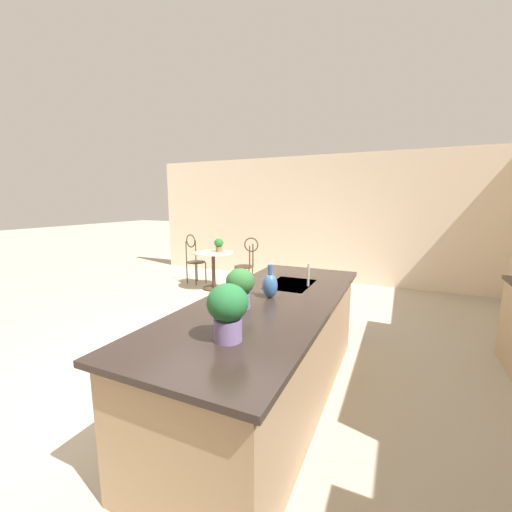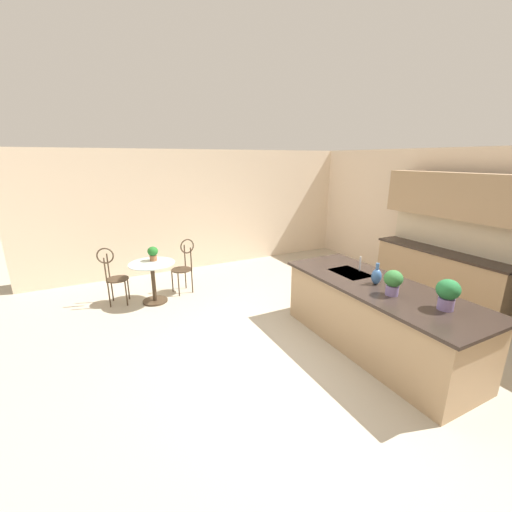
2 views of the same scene
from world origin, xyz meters
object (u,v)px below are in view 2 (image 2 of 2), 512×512
object	(u,v)px
chair_near_window	(184,263)
potted_plant_counter_far	(448,293)
bistro_table	(153,279)
potted_plant_on_table	(153,253)
vase_on_counter	(376,276)
potted_plant_counter_near	(393,281)
chair_by_island	(113,273)

from	to	relation	value
chair_near_window	potted_plant_counter_far	size ratio (longest dim) A/B	3.02
bistro_table	potted_plant_counter_far	size ratio (longest dim) A/B	2.32
chair_near_window	potted_plant_on_table	size ratio (longest dim) A/B	4.01
bistro_table	potted_plant_on_table	xyz separation A→B (m)	(-0.13, 0.06, 0.44)
bistro_table	vase_on_counter	distance (m)	3.76
bistro_table	potted_plant_counter_far	world-z (taller)	potted_plant_counter_far
bistro_table	potted_plant_on_table	world-z (taller)	potted_plant_on_table
potted_plant_counter_far	bistro_table	bearing A→B (deg)	-146.80
potted_plant_counter_far	potted_plant_counter_near	xyz separation A→B (m)	(-0.55, -0.20, -0.02)
chair_near_window	potted_plant_counter_near	distance (m)	3.85
potted_plant_counter_near	potted_plant_counter_far	bearing A→B (deg)	20.10
potted_plant_on_table	vase_on_counter	size ratio (longest dim) A/B	0.90
potted_plant_counter_near	vase_on_counter	bearing A→B (deg)	163.47
chair_near_window	potted_plant_on_table	distance (m)	0.66
potted_plant_counter_near	potted_plant_on_table	bearing A→B (deg)	-146.58
chair_near_window	bistro_table	bearing A→B (deg)	-69.97
potted_plant_on_table	potted_plant_counter_near	xyz separation A→B (m)	(3.34, 2.21, 0.21)
bistro_table	potted_plant_counter_near	xyz separation A→B (m)	(3.22, 2.26, 0.65)
chair_by_island	potted_plant_counter_near	size ratio (longest dim) A/B	3.34
potted_plant_on_table	chair_by_island	bearing A→B (deg)	-99.21
bistro_table	potted_plant_counter_far	xyz separation A→B (m)	(3.77, 2.46, 0.67)
bistro_table	potted_plant_on_table	bearing A→B (deg)	156.44
bistro_table	vase_on_counter	world-z (taller)	vase_on_counter
chair_by_island	vase_on_counter	distance (m)	4.34
chair_near_window	vase_on_counter	world-z (taller)	vase_on_counter
chair_by_island	potted_plant_counter_far	distance (m)	5.09
potted_plant_on_table	potted_plant_counter_far	distance (m)	4.58
potted_plant_on_table	potted_plant_counter_far	xyz separation A→B (m)	(3.89, 2.41, 0.23)
chair_by_island	potted_plant_counter_near	bearing A→B (deg)	39.93
potted_plant_counter_far	potted_plant_counter_near	size ratio (longest dim) A/B	1.11
chair_by_island	vase_on_counter	size ratio (longest dim) A/B	3.62
chair_by_island	potted_plant_on_table	xyz separation A→B (m)	(0.11, 0.68, 0.32)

